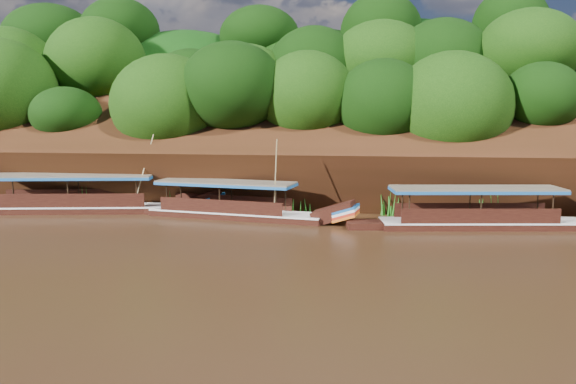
{
  "coord_description": "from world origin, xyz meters",
  "views": [
    {
      "loc": [
        5.2,
        -24.85,
        6.26
      ],
      "look_at": [
        0.89,
        7.0,
        1.69
      ],
      "focal_mm": 35.0,
      "sensor_mm": 36.0,
      "label": 1
    }
  ],
  "objects": [
    {
      "name": "boat_1",
      "position": [
        -1.66,
        7.32,
        0.49
      ],
      "size": [
        12.76,
        3.91,
        5.18
      ],
      "rotation": [
        0.0,
        0.0,
        -0.17
      ],
      "color": "black",
      "rests_on": "ground"
    },
    {
      "name": "reeds",
      "position": [
        -4.16,
        9.36,
        0.85
      ],
      "size": [
        47.52,
        2.21,
        2.0
      ],
      "color": "#27741D",
      "rests_on": "ground"
    },
    {
      "name": "boat_2",
      "position": [
        -11.38,
        8.29,
        0.54
      ],
      "size": [
        15.32,
        4.49,
        6.38
      ],
      "rotation": [
        0.0,
        0.0,
        0.17
      ],
      "color": "black",
      "rests_on": "ground"
    },
    {
      "name": "riverbank",
      "position": [
        -0.01,
        22.73,
        1.89
      ],
      "size": [
        120.0,
        30.06,
        19.4
      ],
      "color": "black",
      "rests_on": "ground"
    },
    {
      "name": "ground",
      "position": [
        0.0,
        0.0,
        0.0
      ],
      "size": [
        160.0,
        160.0,
        0.0
      ],
      "primitive_type": "plane",
      "color": "black",
      "rests_on": "ground"
    },
    {
      "name": "boat_0",
      "position": [
        12.68,
        6.5,
        0.51
      ],
      "size": [
        13.91,
        3.72,
        5.1
      ],
      "rotation": [
        0.0,
        0.0,
        0.14
      ],
      "color": "black",
      "rests_on": "ground"
    }
  ]
}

